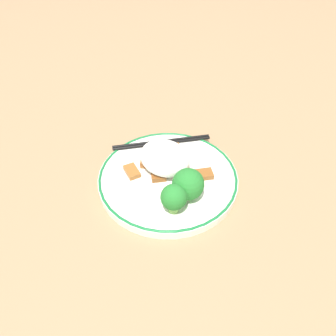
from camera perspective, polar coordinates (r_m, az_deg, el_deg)
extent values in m
plane|color=#9E7A56|center=(0.64, 0.00, -2.37)|extent=(3.00, 3.00, 0.00)
cylinder|color=white|center=(0.63, 0.00, -1.85)|extent=(0.27, 0.27, 0.02)
torus|color=#197238|center=(0.63, 0.00, -1.32)|extent=(0.26, 0.26, 0.00)
ellipsoid|color=white|center=(0.62, -0.59, 1.80)|extent=(0.10, 0.08, 0.05)
cylinder|color=#7FB756|center=(0.56, 0.98, -6.83)|extent=(0.02, 0.02, 0.02)
sphere|color=#267A2D|center=(0.54, 1.01, -5.09)|extent=(0.05, 0.05, 0.05)
cylinder|color=#7FB756|center=(0.59, 3.42, -4.66)|extent=(0.02, 0.02, 0.01)
sphere|color=#267A2D|center=(0.57, 3.54, -2.83)|extent=(0.06, 0.06, 0.06)
cube|color=#995B28|center=(0.63, -6.32, -0.59)|extent=(0.04, 0.04, 0.01)
cube|color=#995B28|center=(0.65, -3.32, 1.38)|extent=(0.04, 0.04, 0.01)
cube|color=#995B28|center=(0.67, 1.61, 2.95)|extent=(0.04, 0.04, 0.01)
cube|color=brown|center=(0.62, 6.12, -1.12)|extent=(0.04, 0.04, 0.01)
cube|color=brown|center=(0.62, -1.65, -1.49)|extent=(0.03, 0.03, 0.01)
cylinder|color=black|center=(0.70, -1.16, 4.67)|extent=(0.14, 0.16, 0.01)
cylinder|color=black|center=(0.69, -1.06, 4.31)|extent=(0.14, 0.16, 0.01)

